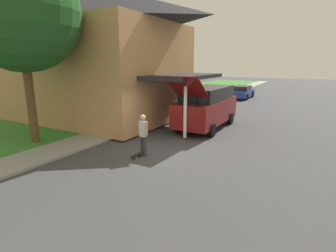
# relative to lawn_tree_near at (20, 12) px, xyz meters

# --- Properties ---
(ground_plane) EXTENTS (120.00, 120.00, 0.00)m
(ground_plane) POSITION_rel_lawn_tree_near_xyz_m (5.32, 1.87, -5.61)
(ground_plane) COLOR #3D3D3F
(lawn) EXTENTS (10.00, 80.00, 0.08)m
(lawn) POSITION_rel_lawn_tree_near_xyz_m (-2.68, 7.87, -5.57)
(lawn) COLOR #387F2D
(lawn) RESTS_ON ground_plane
(sidewalk) EXTENTS (1.80, 80.00, 0.10)m
(sidewalk) POSITION_rel_lawn_tree_near_xyz_m (1.72, 7.87, -5.56)
(sidewalk) COLOR gray
(sidewalk) RESTS_ON ground_plane
(house) EXTENTS (13.53, 8.55, 8.24)m
(house) POSITION_rel_lawn_tree_near_xyz_m (-1.89, 5.91, -1.26)
(house) COLOR tan
(house) RESTS_ON lawn
(lawn_tree_near) EXTENTS (4.90, 4.90, 7.99)m
(lawn_tree_near) POSITION_rel_lawn_tree_near_xyz_m (0.00, 0.00, 0.00)
(lawn_tree_near) COLOR brown
(lawn_tree_near) RESTS_ON lawn
(suv_parked) EXTENTS (2.08, 5.94, 3.03)m
(suv_parked) POSITION_rel_lawn_tree_near_xyz_m (5.69, 6.64, -4.36)
(suv_parked) COLOR maroon
(suv_parked) RESTS_ON ground_plane
(car_down_street) EXTENTS (1.85, 4.39, 1.29)m
(car_down_street) POSITION_rel_lawn_tree_near_xyz_m (4.17, 20.65, -4.98)
(car_down_street) COLOR navy
(car_down_street) RESTS_ON ground_plane
(skateboarder) EXTENTS (0.41, 0.22, 1.66)m
(skateboarder) POSITION_rel_lawn_tree_near_xyz_m (5.21, 1.10, -4.69)
(skateboarder) COLOR #38383D
(skateboarder) RESTS_ON ground_plane
(skateboard) EXTENTS (0.20, 0.78, 0.10)m
(skateboard) POSITION_rel_lawn_tree_near_xyz_m (5.08, 0.91, -5.53)
(skateboard) COLOR black
(skateboard) RESTS_ON ground_plane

